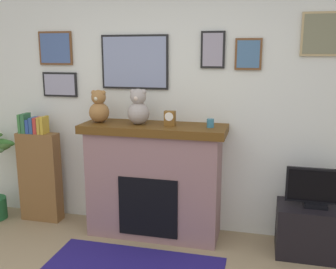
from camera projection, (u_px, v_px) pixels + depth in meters
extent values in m
cube|color=silver|center=(173.00, 106.00, 3.98)|extent=(5.20, 0.12, 2.60)
cube|color=black|center=(135.00, 62.00, 3.91)|extent=(0.71, 0.02, 0.54)
cube|color=#818DAC|center=(134.00, 62.00, 3.90)|extent=(0.67, 0.00, 0.50)
cube|color=brown|center=(56.00, 48.00, 4.08)|extent=(0.38, 0.02, 0.35)
cube|color=#425B8D|center=(55.00, 48.00, 4.07)|extent=(0.34, 0.00, 0.31)
cube|color=brown|center=(248.00, 54.00, 3.63)|extent=(0.25, 0.02, 0.30)
cube|color=#42668A|center=(248.00, 54.00, 3.62)|extent=(0.21, 0.00, 0.26)
cube|color=black|center=(213.00, 50.00, 3.70)|extent=(0.23, 0.02, 0.35)
cube|color=gray|center=(213.00, 50.00, 3.69)|extent=(0.19, 0.00, 0.31)
cube|color=black|center=(60.00, 85.00, 4.16)|extent=(0.40, 0.02, 0.26)
cube|color=#9796AA|center=(59.00, 85.00, 4.15)|extent=(0.36, 0.00, 0.22)
cube|color=tan|center=(322.00, 34.00, 3.44)|extent=(0.37, 0.02, 0.39)
cube|color=#737254|center=(323.00, 34.00, 3.43)|extent=(0.33, 0.00, 0.35)
cube|color=#8F6967|center=(154.00, 184.00, 3.90)|extent=(1.31, 0.46, 1.07)
cube|color=#593712|center=(154.00, 128.00, 3.78)|extent=(1.43, 0.52, 0.08)
cube|color=black|center=(148.00, 208.00, 3.71)|extent=(0.59, 0.02, 0.59)
cube|color=brown|center=(40.00, 177.00, 4.24)|extent=(0.45, 0.16, 0.99)
cube|color=#3A7A3B|center=(22.00, 123.00, 4.16)|extent=(0.03, 0.13, 0.20)
cube|color=#316B3F|center=(26.00, 123.00, 4.15)|extent=(0.05, 0.13, 0.21)
cube|color=#2A4895|center=(30.00, 126.00, 4.14)|extent=(0.04, 0.13, 0.15)
cube|color=#2B4F86|center=(34.00, 125.00, 4.13)|extent=(0.04, 0.13, 0.17)
cube|color=#BB342F|center=(38.00, 125.00, 4.12)|extent=(0.04, 0.13, 0.17)
cube|color=gold|center=(41.00, 125.00, 4.11)|extent=(0.03, 0.13, 0.18)
cube|color=gold|center=(44.00, 125.00, 4.10)|extent=(0.03, 0.13, 0.19)
ellipsoid|color=#38722C|center=(3.00, 142.00, 4.37)|extent=(0.37, 0.18, 0.08)
cube|color=black|center=(313.00, 231.00, 3.53)|extent=(0.65, 0.40, 0.47)
cube|color=black|center=(315.00, 205.00, 3.48)|extent=(0.20, 0.14, 0.04)
cube|color=black|center=(317.00, 186.00, 3.44)|extent=(0.54, 0.03, 0.32)
cube|color=black|center=(317.00, 186.00, 3.43)|extent=(0.50, 0.00, 0.28)
cylinder|color=teal|center=(210.00, 123.00, 3.61)|extent=(0.07, 0.07, 0.08)
cube|color=brown|center=(170.00, 118.00, 3.70)|extent=(0.10, 0.07, 0.14)
cylinder|color=white|center=(169.00, 117.00, 3.65)|extent=(0.08, 0.01, 0.08)
sphere|color=olive|center=(99.00, 112.00, 3.86)|extent=(0.20, 0.20, 0.20)
sphere|color=olive|center=(99.00, 97.00, 3.83)|extent=(0.15, 0.15, 0.15)
sphere|color=olive|center=(94.00, 93.00, 3.83)|extent=(0.05, 0.05, 0.05)
sphere|color=olive|center=(103.00, 93.00, 3.81)|extent=(0.05, 0.05, 0.05)
sphere|color=beige|center=(96.00, 99.00, 3.77)|extent=(0.04, 0.04, 0.04)
sphere|color=#9E948C|center=(138.00, 113.00, 3.76)|extent=(0.22, 0.22, 0.22)
sphere|color=#9E948C|center=(138.00, 97.00, 3.73)|extent=(0.16, 0.16, 0.16)
sphere|color=#9E948C|center=(133.00, 92.00, 3.73)|extent=(0.05, 0.05, 0.05)
sphere|color=#9E948C|center=(143.00, 92.00, 3.71)|extent=(0.05, 0.05, 0.05)
sphere|color=beige|center=(136.00, 98.00, 3.67)|extent=(0.05, 0.05, 0.05)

